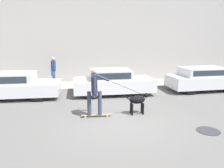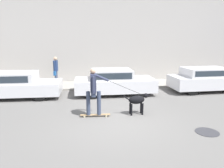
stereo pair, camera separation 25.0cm
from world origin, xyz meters
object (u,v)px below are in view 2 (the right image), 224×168
at_px(dog, 137,100).
at_px(pedestrian_with_bag, 56,69).
at_px(parked_car_2, 207,79).
at_px(parked_car_1, 114,82).
at_px(skateboarder, 94,90).
at_px(parked_car_0, 10,85).

xyz_separation_m(dog, pedestrian_with_bag, (-3.48, 5.16, 0.49)).
bearing_deg(parked_car_2, dog, -147.30).
relative_size(dog, pedestrian_with_bag, 0.61).
xyz_separation_m(parked_car_1, skateboarder, (-1.18, -3.13, 0.39)).
relative_size(parked_car_0, pedestrian_with_bag, 2.81).
bearing_deg(parked_car_1, parked_car_2, 0.35).
height_order(parked_car_1, dog, parked_car_1).
distance_m(parked_car_0, pedestrian_with_bag, 2.83).
xyz_separation_m(parked_car_2, skateboarder, (-6.16, -3.13, 0.37)).
height_order(parked_car_2, pedestrian_with_bag, pedestrian_with_bag).
bearing_deg(parked_car_2, parked_car_0, 178.66).
xyz_separation_m(parked_car_1, pedestrian_with_bag, (-3.07, 2.07, 0.41)).
relative_size(parked_car_2, dog, 3.94).
height_order(parked_car_0, dog, parked_car_0).
bearing_deg(parked_car_0, skateboarder, -38.20).
bearing_deg(parked_car_0, parked_car_1, 1.47).
xyz_separation_m(parked_car_0, pedestrian_with_bag, (1.89, 2.07, 0.42)).
bearing_deg(skateboarder, pedestrian_with_bag, 112.62).
bearing_deg(parked_car_1, parked_car_0, -179.65).
bearing_deg(dog, skateboarder, 178.35).
bearing_deg(dog, parked_car_0, 146.76).
distance_m(dog, pedestrian_with_bag, 6.24).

